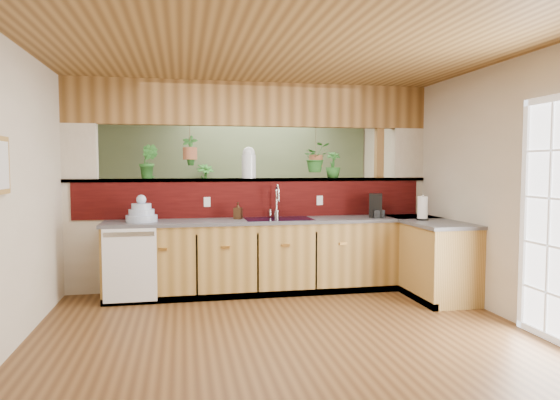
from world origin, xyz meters
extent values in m
cube|color=#57361A|center=(0.00, 0.00, 0.00)|extent=(4.60, 7.00, 0.01)
cube|color=brown|center=(0.00, 0.00, 2.60)|extent=(4.60, 7.00, 0.01)
cube|color=beige|center=(0.00, 3.50, 1.30)|extent=(4.60, 0.02, 2.60)
cube|color=beige|center=(0.00, -3.50, 1.30)|extent=(4.60, 0.02, 2.60)
cube|color=beige|center=(-2.30, 0.00, 1.30)|extent=(0.02, 7.00, 2.60)
cube|color=beige|center=(2.30, 0.00, 1.30)|extent=(0.02, 7.00, 2.60)
cube|color=beige|center=(0.00, 1.35, 0.68)|extent=(4.60, 0.15, 1.35)
cube|color=#380807|center=(0.00, 1.27, 1.12)|extent=(4.40, 0.02, 0.45)
cube|color=brown|center=(0.00, 1.35, 1.37)|extent=(4.60, 0.21, 0.04)
cube|color=brown|center=(0.00, 1.35, 2.33)|extent=(4.60, 0.15, 0.55)
cube|color=beige|center=(-2.10, 1.35, 1.70)|extent=(0.40, 0.15, 0.70)
cube|color=beige|center=(2.10, 1.35, 1.70)|extent=(0.40, 0.15, 0.70)
cube|color=brown|center=(1.70, 1.35, 1.30)|extent=(0.10, 0.10, 2.60)
cube|color=brown|center=(0.00, 1.35, 1.37)|extent=(4.60, 0.21, 0.04)
cube|color=brown|center=(0.00, 1.35, 2.33)|extent=(4.60, 0.15, 0.55)
cube|color=#566646|center=(0.00, 3.48, 1.30)|extent=(4.55, 0.02, 2.55)
cube|color=olive|center=(0.25, 0.98, 0.43)|extent=(4.10, 0.60, 0.86)
cube|color=#48484D|center=(0.25, 0.98, 0.88)|extent=(4.14, 0.64, 0.04)
cube|color=olive|center=(2.00, 0.54, 0.43)|extent=(0.60, 1.48, 0.86)
cube|color=#48484D|center=(2.00, 0.54, 0.88)|extent=(0.64, 1.52, 0.04)
cube|color=olive|center=(2.00, 0.98, 0.43)|extent=(0.60, 0.60, 0.86)
cube|color=#48484D|center=(2.00, 0.98, 0.88)|extent=(0.64, 0.64, 0.04)
cube|color=black|center=(0.25, 0.71, 0.04)|extent=(4.10, 0.06, 0.08)
cube|color=black|center=(1.73, 0.54, 0.04)|extent=(0.06, 1.48, 0.08)
cube|color=white|center=(-1.48, 0.66, 0.45)|extent=(0.58, 0.02, 0.82)
cube|color=#B7B7B2|center=(-1.48, 0.65, 0.80)|extent=(0.54, 0.01, 0.05)
cube|color=black|center=(0.25, 0.98, 0.89)|extent=(0.82, 0.50, 0.03)
cube|color=black|center=(0.06, 0.98, 0.80)|extent=(0.34, 0.40, 0.16)
cube|color=black|center=(0.44, 0.98, 0.80)|extent=(0.34, 0.40, 0.16)
cube|color=olive|center=(-2.27, -0.80, 1.55)|extent=(0.03, 0.35, 0.45)
cube|color=silver|center=(-2.26, -0.80, 1.55)|extent=(0.01, 0.27, 0.37)
cylinder|color=#B7B7B2|center=(0.26, 1.18, 0.94)|extent=(0.06, 0.06, 0.09)
cylinder|color=#B7B7B2|center=(0.26, 1.18, 1.10)|extent=(0.02, 0.02, 0.25)
torus|color=#B7B7B2|center=(0.26, 1.11, 1.23)|extent=(0.18, 0.09, 0.18)
cylinder|color=#B7B7B2|center=(0.26, 1.03, 1.17)|extent=(0.02, 0.02, 0.11)
cylinder|color=#B7B7B2|center=(0.18, 1.18, 0.96)|extent=(0.03, 0.03, 0.09)
cylinder|color=#A4B5D5|center=(-1.37, 0.96, 0.94)|extent=(0.36, 0.36, 0.08)
cylinder|color=#A4B5D5|center=(-1.37, 0.96, 1.01)|extent=(0.29, 0.29, 0.07)
cylinder|color=#A4B5D5|center=(-1.37, 0.96, 1.08)|extent=(0.22, 0.22, 0.07)
sphere|color=#A4B5D5|center=(-1.37, 0.96, 1.16)|extent=(0.11, 0.11, 0.11)
imported|color=#3B2515|center=(-0.24, 1.05, 1.00)|extent=(0.12, 0.12, 0.21)
cube|color=black|center=(1.49, 0.94, 1.05)|extent=(0.16, 0.26, 0.30)
cube|color=black|center=(1.49, 0.85, 0.95)|extent=(0.14, 0.10, 0.10)
cylinder|color=silver|center=(1.49, 0.88, 0.99)|extent=(0.08, 0.08, 0.08)
cylinder|color=black|center=(1.92, 0.51, 0.91)|extent=(0.14, 0.14, 0.02)
cylinder|color=#B7B7B2|center=(1.92, 0.51, 1.05)|extent=(0.02, 0.02, 0.30)
cylinder|color=white|center=(1.92, 0.51, 1.05)|extent=(0.12, 0.12, 0.26)
cylinder|color=silver|center=(-0.06, 1.35, 1.54)|extent=(0.18, 0.18, 0.30)
sphere|color=silver|center=(-0.06, 1.35, 1.71)|extent=(0.16, 0.16, 0.16)
imported|color=#266322|center=(-1.30, 1.35, 1.60)|extent=(0.27, 0.24, 0.42)
imported|color=#266322|center=(1.06, 1.35, 1.56)|extent=(0.21, 0.21, 0.34)
cylinder|color=brown|center=(-0.80, 1.35, 1.91)|extent=(0.01, 0.01, 0.29)
cylinder|color=brown|center=(-0.80, 1.35, 1.70)|extent=(0.18, 0.18, 0.15)
imported|color=#266322|center=(-0.80, 1.35, 1.93)|extent=(0.23, 0.19, 0.38)
cylinder|color=brown|center=(0.82, 1.35, 1.86)|extent=(0.01, 0.01, 0.38)
cylinder|color=brown|center=(0.82, 1.35, 1.61)|extent=(0.18, 0.18, 0.15)
imported|color=#266322|center=(0.82, 1.35, 1.85)|extent=(0.38, 0.34, 0.38)
cube|color=black|center=(-0.80, 3.25, 0.50)|extent=(1.69, 0.56, 1.11)
imported|color=#266322|center=(-1.43, 3.25, 1.25)|extent=(0.24, 0.20, 0.39)
imported|color=#266322|center=(-0.54, 3.25, 1.32)|extent=(0.36, 0.36, 0.53)
imported|color=#266322|center=(0.60, 2.43, 0.36)|extent=(0.71, 0.63, 0.71)
camera|label=1|loc=(-0.90, -4.98, 1.54)|focal=32.00mm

